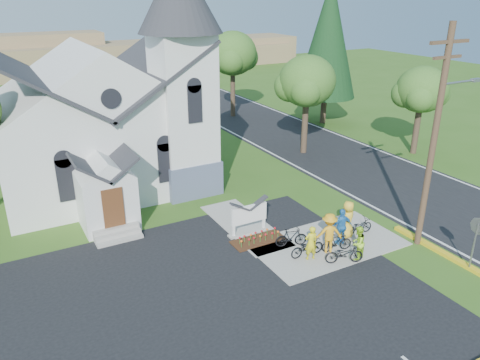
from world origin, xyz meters
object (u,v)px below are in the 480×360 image
cyclist_0 (311,243)px  bike_1 (291,237)px  cyclist_1 (358,243)px  church_sign (249,214)px  bike_4 (359,227)px  bike_2 (344,254)px  bike_0 (307,247)px  cyclist_2 (342,227)px  cyclist_3 (329,233)px  utility_pole (436,133)px  stop_sign (477,233)px  cyclist_4 (348,219)px  bike_3 (337,242)px

cyclist_0 → bike_1: size_ratio=1.06×
cyclist_1 → bike_1: bearing=-69.3°
church_sign → bike_4: 5.38m
church_sign → bike_2: (2.25, -4.40, -0.54)m
bike_0 → cyclist_2: (2.04, 0.12, 0.45)m
bike_2 → cyclist_3: cyclist_3 is taller
bike_0 → cyclist_2: size_ratio=0.94×
cyclist_0 → bike_1: (-0.10, 1.34, -0.35)m
cyclist_0 → utility_pole: bearing=177.5°
utility_pole → cyclist_1: 5.81m
church_sign → cyclist_0: 3.63m
church_sign → cyclist_2: (3.23, -3.03, -0.09)m
bike_2 → bike_4: 2.87m
stop_sign → cyclist_1: bearing=140.6°
stop_sign → bike_4: stop_sign is taller
cyclist_2 → bike_4: cyclist_2 is taller
cyclist_1 → bike_4: 2.34m
bike_0 → cyclist_4: 2.79m
cyclist_0 → bike_1: 1.39m
cyclist_1 → bike_2: bearing=-19.1°
church_sign → bike_2: size_ratio=1.31×
utility_pole → cyclist_2: (-3.33, 1.67, -4.46)m
church_sign → bike_0: church_sign is taller
cyclist_0 → bike_0: 0.46m
cyclist_3 → bike_3: cyclist_3 is taller
utility_pole → bike_1: size_ratio=6.56×
bike_2 → bike_4: size_ratio=1.07×
utility_pole → cyclist_1: bearing=175.2°
utility_pole → bike_1: (-5.50, 2.61, -4.89)m
stop_sign → cyclist_3: (-4.39, 4.08, -0.78)m
cyclist_2 → bike_2: (-0.98, -1.37, -0.45)m
cyclist_0 → cyclist_1: bearing=162.7°
stop_sign → cyclist_1: stop_sign is taller
cyclist_0 → bike_3: (1.46, -0.02, -0.36)m
utility_pole → cyclist_3: 6.33m
bike_2 → cyclist_4: (1.64, 1.73, 0.50)m
utility_pole → cyclist_4: bearing=142.8°
bike_2 → bike_3: (0.37, 0.94, 0.00)m
cyclist_0 → cyclist_2: (2.07, 0.41, 0.09)m
church_sign → utility_pole: 9.18m
bike_4 → bike_2: bearing=126.5°
stop_sign → bike_4: (-2.04, 4.66, -1.32)m
bike_0 → bike_2: (1.06, -1.25, -0.00)m
stop_sign → cyclist_0: size_ratio=1.54×
utility_pole → bike_2: size_ratio=5.96×
stop_sign → bike_1: 7.80m
bike_4 → church_sign: bearing=60.3°
church_sign → bike_4: bearing=-30.8°
church_sign → cyclist_0: size_ratio=1.36×
stop_sign → bike_3: size_ratio=1.68×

